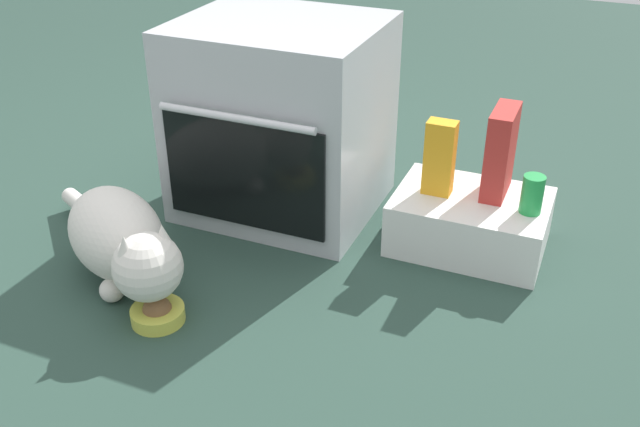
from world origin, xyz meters
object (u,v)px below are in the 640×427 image
Objects in this scene: oven at (282,119)px; juice_carton at (440,158)px; food_bowl at (158,313)px; pantry_cabinet at (470,222)px; cat at (122,240)px; soda_can at (532,194)px; cereal_box at (500,152)px.

oven reaches higher than juice_carton.
juice_carton reaches higher than food_bowl.
pantry_cabinet is 0.64× the size of cat.
food_bowl is at bearing -92.65° from oven.
food_bowl is 1.24× the size of soda_can.
food_bowl is (-0.70, -0.72, -0.06)m from pantry_cabinet.
food_bowl is 0.62× the size of juice_carton.
soda_can is (0.88, 0.70, 0.21)m from food_bowl.
cat is 1.17m from cereal_box.
soda_can is at bearing -7.54° from pantry_cabinet.
pantry_cabinet is at bearing -1.75° from oven.
cat is 3.08× the size of juice_carton.
juice_carton is 0.30m from soda_can.
soda_can is (0.29, -0.01, -0.06)m from juice_carton.
cereal_box is at bearing 67.81° from cat.
cat is 1.22m from soda_can.
juice_carton is 0.86× the size of cereal_box.
cereal_box reaches higher than soda_can.
oven is 0.85m from soda_can.
soda_can is 0.17m from cereal_box.
soda_can is at bearing 61.24° from cat.
food_bowl is 0.20× the size of cat.
oven is 0.80m from food_bowl.
cereal_box reaches higher than cat.
cereal_box reaches higher than juice_carton.
pantry_cabinet is 0.24m from juice_carton.
juice_carton is at bearing 177.11° from soda_can.
cereal_box is at bearing 144.46° from soda_can.
cat is (-0.89, -0.60, 0.06)m from pantry_cabinet.
cereal_box reaches higher than pantry_cabinet.
pantry_cabinet is 3.19× the size of food_bowl.
food_bowl is (-0.03, -0.74, -0.30)m from oven.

